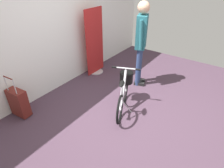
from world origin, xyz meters
name	(u,v)px	position (x,y,z in m)	size (l,w,h in m)	color
ground_plane	(125,115)	(0.00, 0.00, 0.00)	(6.50, 6.50, 0.00)	#473342
back_wall	(50,29)	(0.00, 1.84, 1.31)	(6.50, 0.10, 2.62)	white
floor_banner_stand	(95,46)	(1.01, 1.56, 0.72)	(0.60, 0.36, 1.61)	#B7B7BC
folding_bike_foreground	(124,90)	(0.21, 0.18, 0.39)	(1.06, 0.60, 0.80)	black
visitor_near_wall	(141,40)	(1.16, 0.39, 1.07)	(0.50, 0.35, 1.83)	navy
rolling_suitcase	(19,103)	(-1.12, 1.59, 0.28)	(0.22, 0.38, 0.83)	maroon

